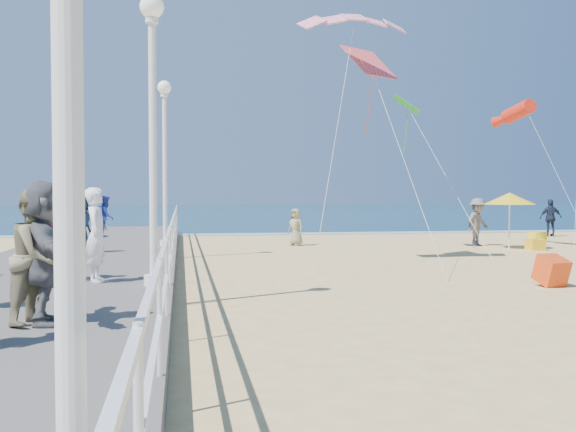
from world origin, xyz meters
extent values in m
plane|color=#E5C377|center=(0.00, 0.00, 0.00)|extent=(160.00, 160.00, 0.00)
cube|color=#0C2F48|center=(0.00, 65.00, 0.01)|extent=(160.00, 90.00, 0.05)
cube|color=silver|center=(0.00, 20.50, 0.03)|extent=(160.00, 1.20, 0.04)
cube|color=#64605A|center=(-7.50, 0.00, 0.20)|extent=(5.00, 44.00, 0.40)
cube|color=white|center=(-5.05, 0.00, 1.45)|extent=(0.05, 42.00, 0.06)
cube|color=white|center=(-5.05, 0.00, 0.95)|extent=(0.05, 42.00, 0.04)
cylinder|color=white|center=(-5.35, -9.00, 2.85)|extent=(0.14, 0.14, 4.70)
cylinder|color=white|center=(-5.35, 0.00, 0.50)|extent=(0.36, 0.36, 0.20)
cylinder|color=white|center=(-5.35, 0.00, 2.85)|extent=(0.14, 0.14, 4.70)
sphere|color=white|center=(-5.35, 0.00, 5.50)|extent=(0.44, 0.44, 0.44)
cylinder|color=white|center=(-5.35, 9.00, 0.50)|extent=(0.36, 0.36, 0.20)
cylinder|color=white|center=(-5.35, 9.00, 2.85)|extent=(0.14, 0.14, 4.70)
sphere|color=white|center=(-5.35, 9.00, 5.50)|extent=(0.44, 0.44, 0.44)
imported|color=white|center=(-6.44, 0.65, 1.31)|extent=(0.47, 0.69, 1.81)
imported|color=blue|center=(-6.29, 0.80, 1.65)|extent=(0.33, 0.41, 0.81)
imported|color=gray|center=(-6.70, -3.28, 1.28)|extent=(0.93, 1.03, 1.76)
imported|color=#B91738|center=(-7.24, 0.96, 1.34)|extent=(0.68, 1.17, 1.88)
imported|color=#1C293E|center=(-7.68, 7.02, 1.23)|extent=(0.79, 0.95, 1.67)
imported|color=#58585D|center=(-6.59, -3.31, 1.34)|extent=(0.85, 1.81, 1.88)
imported|color=slate|center=(6.86, 11.94, 0.96)|extent=(1.43, 1.24, 1.92)
imported|color=#1A2239|center=(13.05, 16.79, 0.91)|extent=(1.13, 0.61, 1.83)
imported|color=gray|center=(-0.28, 13.37, 0.75)|extent=(0.82, 0.87, 1.50)
cube|color=red|center=(3.38, 1.16, 0.30)|extent=(0.67, 0.80, 0.74)
cylinder|color=white|center=(7.45, 10.54, 0.90)|extent=(0.05, 0.05, 1.80)
cone|color=yellow|center=(7.45, 10.54, 1.91)|extent=(1.90, 1.90, 0.45)
cube|color=yellow|center=(10.64, 13.90, 0.20)|extent=(0.55, 0.55, 0.40)
cube|color=yellow|center=(8.14, 9.86, 0.20)|extent=(0.55, 0.55, 0.40)
cylinder|color=red|center=(7.91, 10.80, 5.24)|extent=(0.97, 2.44, 1.03)
cube|color=#DE5154|center=(0.91, 7.20, 6.14)|extent=(1.84, 1.70, 1.05)
cube|color=green|center=(3.43, 10.81, 5.41)|extent=(1.17, 1.30, 0.65)
camera|label=1|loc=(-4.85, -12.03, 2.10)|focal=40.00mm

